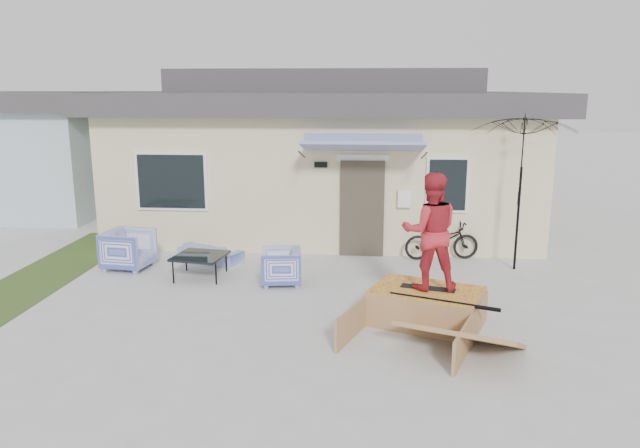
# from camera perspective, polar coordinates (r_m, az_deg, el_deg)

# --- Properties ---
(ground) EXTENTS (90.00, 90.00, 0.00)m
(ground) POSITION_cam_1_polar(r_m,az_deg,el_deg) (9.16, -2.83, -10.43)
(ground) COLOR #B1B1B1
(ground) RESTS_ON ground
(grass_strip) EXTENTS (1.40, 8.00, 0.01)m
(grass_strip) POSITION_cam_1_polar(r_m,az_deg,el_deg) (12.65, -25.70, -5.09)
(grass_strip) COLOR #2F441C
(grass_strip) RESTS_ON ground
(house) EXTENTS (10.80, 8.49, 4.10)m
(house) POSITION_cam_1_polar(r_m,az_deg,el_deg) (16.47, 0.71, 6.95)
(house) COLOR beige
(house) RESTS_ON ground
(neighbor_house) EXTENTS (8.60, 7.60, 3.50)m
(neighbor_house) POSITION_cam_1_polar(r_m,az_deg,el_deg) (21.80, -27.80, 6.50)
(neighbor_house) COLOR #A2B6C3
(neighbor_house) RESTS_ON ground
(loveseat) EXTENTS (1.43, 0.95, 0.54)m
(loveseat) POSITION_cam_1_polar(r_m,az_deg,el_deg) (12.94, -10.33, -2.39)
(loveseat) COLOR #3240A6
(loveseat) RESTS_ON ground
(armchair_left) EXTENTS (0.91, 0.96, 0.89)m
(armchair_left) POSITION_cam_1_polar(r_m,az_deg,el_deg) (12.81, -17.70, -2.14)
(armchair_left) COLOR #3240A6
(armchair_left) RESTS_ON ground
(armchair_right) EXTENTS (0.77, 0.81, 0.75)m
(armchair_right) POSITION_cam_1_polar(r_m,az_deg,el_deg) (11.30, -3.74, -3.89)
(armchair_right) COLOR #3240A6
(armchair_right) RESTS_ON ground
(coffee_table) EXTENTS (1.05, 1.05, 0.45)m
(coffee_table) POSITION_cam_1_polar(r_m,az_deg,el_deg) (11.94, -11.26, -3.93)
(coffee_table) COLOR black
(coffee_table) RESTS_ON ground
(bicycle) EXTENTS (1.67, 0.81, 1.02)m
(bicycle) POSITION_cam_1_polar(r_m,az_deg,el_deg) (13.13, 11.47, -1.13)
(bicycle) COLOR black
(bicycle) RESTS_ON ground
(patio_umbrella) EXTENTS (2.35, 2.23, 2.20)m
(patio_umbrella) POSITION_cam_1_polar(r_m,az_deg,el_deg) (12.55, 18.45, 3.59)
(patio_umbrella) COLOR black
(patio_umbrella) RESTS_ON ground
(skate_ramp) EXTENTS (2.31, 2.63, 0.55)m
(skate_ramp) POSITION_cam_1_polar(r_m,az_deg,el_deg) (9.62, 10.03, -7.72)
(skate_ramp) COLOR olive
(skate_ramp) RESTS_ON ground
(skateboard) EXTENTS (0.87, 0.43, 0.05)m
(skateboard) POSITION_cam_1_polar(r_m,az_deg,el_deg) (9.57, 10.19, -5.93)
(skateboard) COLOR black
(skateboard) RESTS_ON skate_ramp
(skater) EXTENTS (0.93, 0.74, 1.81)m
(skater) POSITION_cam_1_polar(r_m,az_deg,el_deg) (9.32, 10.42, -0.49)
(skater) COLOR #B8242F
(skater) RESTS_ON skateboard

